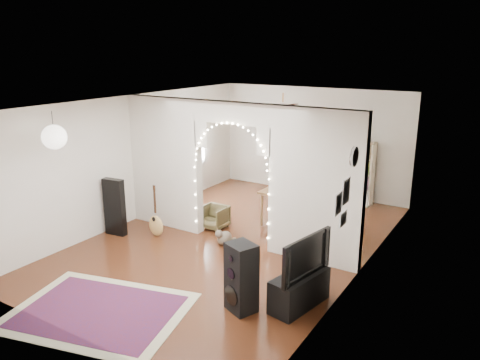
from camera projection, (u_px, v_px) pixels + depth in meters
The scene contains 25 objects.
floor at pixel (234, 240), 9.15m from camera, with size 7.50×7.50×0.00m, color black.
ceiling at pixel (233, 102), 8.41m from camera, with size 5.00×7.50×0.02m, color white.
wall_back at pixel (313, 141), 11.85m from camera, with size 5.00×0.02×2.70m, color silver.
wall_front at pixel (70, 242), 5.71m from camera, with size 5.00×0.02×2.70m, color silver.
wall_left at pixel (135, 158), 10.04m from camera, with size 0.02×7.50×2.70m, color silver.
wall_right at pixel (365, 195), 7.52m from camera, with size 0.02×7.50×2.70m, color silver.
divider_wall at pixel (234, 170), 8.76m from camera, with size 5.00×0.20×2.70m.
fairy_lights at pixel (230, 165), 8.62m from camera, with size 1.64×0.04×1.60m, color #FFEABF, non-canonical shape.
window at pixel (188, 138), 11.46m from camera, with size 0.04×1.20×1.40m, color white.
wall_clock at pixel (355, 157), 6.84m from camera, with size 0.31×0.31×0.03m, color white.
picture_frames at pixel (343, 203), 6.67m from camera, with size 0.02×0.50×0.70m, color white, non-canonical shape.
paper_lantern at pixel (54, 137), 7.53m from camera, with size 0.40×0.40×0.40m, color white.
ceiling_fan at pixel (283, 107), 10.13m from camera, with size 1.10×1.10×0.30m, color #BC7F3E, non-canonical shape.
area_rug at pixel (99, 311), 6.68m from camera, with size 2.43×1.82×0.02m, color maroon.
guitar_case at pixel (115, 207), 9.31m from camera, with size 0.44×0.15×1.16m, color black.
acoustic_guitar at pixel (156, 218), 9.27m from camera, with size 0.38×0.23×0.89m.
tabby_cat at pixel (224, 237), 8.92m from camera, with size 0.29×0.55×0.36m.
floor_speaker at pixel (241, 278), 6.60m from camera, with size 0.50×0.47×1.02m.
media_console at pixel (299, 290), 6.78m from camera, with size 0.40×1.00×0.50m, color black.
tv at pixel (301, 255), 6.63m from camera, with size 1.07×0.14×0.62m, color black.
bookcase at pixel (343, 170), 11.35m from camera, with size 1.49×0.38×1.53m, color #C9B692.
dining_table at pixel (291, 195), 9.70m from camera, with size 1.24×0.86×0.76m.
flower_vase at pixel (292, 188), 9.66m from camera, with size 0.18×0.18×0.19m, color silver.
dining_chair_left at pixel (214, 217), 9.73m from camera, with size 0.51×0.52×0.48m, color #4B4225.
dining_chair_right at pixel (318, 223), 9.46m from camera, with size 0.48×0.50×0.45m, color #4B4225.
Camera 1 is at (4.54, -7.16, 3.64)m, focal length 35.00 mm.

